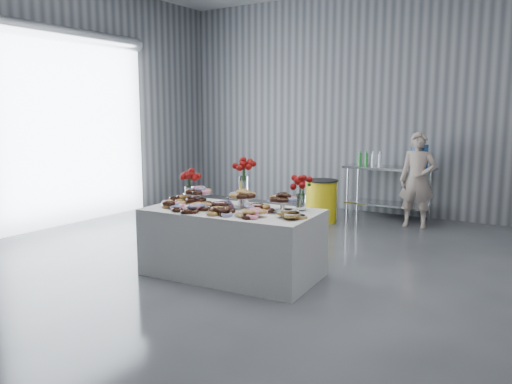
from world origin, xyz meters
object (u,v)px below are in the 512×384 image
Objects in this scene: person at (417,180)px; trash_barrel at (321,201)px; display_table at (232,242)px; prep_table at (389,183)px; water_jug at (419,153)px.

person is 1.58m from trash_barrel.
display_table is 2.67× the size of trash_barrel.
prep_table is 2.71× the size of water_jug.
water_jug reaches higher than trash_barrel.
person reaches higher than prep_table.
person is at bearing -76.99° from water_jug.
person is 2.14× the size of trash_barrel.
display_table is 4.21m from water_jug.
prep_table is at bearing 46.75° from trash_barrel.
trash_barrel is (-0.85, -0.90, -0.26)m from prep_table.
display_table is 4.05m from prep_table.
person is at bearing -36.38° from prep_table.
person is (0.60, -0.44, 0.14)m from prep_table.
trash_barrel is (-1.35, -0.90, -0.79)m from water_jug.
display_table is 3.13m from trash_barrel.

